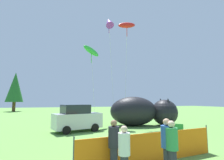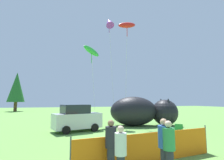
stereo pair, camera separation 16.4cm
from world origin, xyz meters
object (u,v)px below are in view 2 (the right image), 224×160
at_px(parked_car, 77,118).
at_px(spectator_in_black_shirt, 164,144).
at_px(spectator_in_red_shirt, 169,146).
at_px(kite_purple_delta, 109,22).
at_px(folding_chair, 179,130).
at_px(kite_green_fish, 92,51).
at_px(spectator_in_grey_shirt, 121,151).
at_px(kite_red_lizard, 127,26).
at_px(inflatable_cat, 142,112).
at_px(spectator_in_green_shirt, 111,144).

height_order(parked_car, spectator_in_black_shirt, parked_car).
height_order(parked_car, spectator_in_red_shirt, parked_car).
bearing_deg(kite_purple_delta, spectator_in_black_shirt, -97.74).
xyz_separation_m(folding_chair, kite_green_fish, (-4.61, 7.75, 7.21)).
relative_size(spectator_in_black_shirt, spectator_in_red_shirt, 1.03).
distance_m(spectator_in_grey_shirt, spectator_in_red_shirt, 1.65).
bearing_deg(parked_car, spectator_in_grey_shirt, -103.19).
bearing_deg(spectator_in_red_shirt, spectator_in_black_shirt, 99.45).
bearing_deg(spectator_in_red_shirt, folding_chair, 50.03).
distance_m(spectator_in_red_shirt, kite_purple_delta, 17.15).
bearing_deg(spectator_in_red_shirt, spectator_in_grey_shirt, 175.84).
xyz_separation_m(folding_chair, kite_red_lizard, (-0.81, 7.01, 10.26)).
relative_size(inflatable_cat, kite_purple_delta, 0.57).
relative_size(parked_car, spectator_in_green_shirt, 2.30).
relative_size(inflatable_cat, spectator_in_green_shirt, 3.90).
relative_size(parked_car, spectator_in_black_shirt, 2.22).
height_order(parked_car, kite_green_fish, kite_green_fish).
height_order(spectator_in_grey_shirt, kite_purple_delta, kite_purple_delta).
height_order(folding_chair, kite_green_fish, kite_green_fish).
bearing_deg(spectator_in_grey_shirt, kite_green_fish, 84.24).
bearing_deg(kite_purple_delta, folding_chair, -73.45).
relative_size(spectator_in_black_shirt, spectator_in_grey_shirt, 1.10).
bearing_deg(folding_chair, spectator_in_grey_shirt, -3.99).
bearing_deg(kite_purple_delta, parked_car, -135.16).
bearing_deg(inflatable_cat, spectator_in_black_shirt, -99.56).
bearing_deg(spectator_in_black_shirt, inflatable_cat, 66.92).
bearing_deg(spectator_in_red_shirt, kite_purple_delta, 82.53).
xyz_separation_m(parked_car, kite_purple_delta, (3.83, 3.81, 10.46)).
bearing_deg(spectator_in_grey_shirt, folding_chair, 40.02).
bearing_deg(inflatable_cat, kite_green_fish, 172.71).
relative_size(inflatable_cat, spectator_in_red_shirt, 3.87).
xyz_separation_m(parked_car, kite_green_fish, (1.71, 3.20, 6.66)).
relative_size(folding_chair, spectator_in_red_shirt, 0.49).
relative_size(inflatable_cat, spectator_in_grey_shirt, 4.13).
xyz_separation_m(inflatable_cat, spectator_in_red_shirt, (-4.54, -10.95, -0.34)).
distance_m(parked_car, kite_green_fish, 7.59).
bearing_deg(inflatable_cat, spectator_in_grey_shirt, -106.19).
xyz_separation_m(spectator_in_red_shirt, kite_green_fish, (-0.36, 12.81, 6.73)).
relative_size(inflatable_cat, spectator_in_black_shirt, 3.77).
distance_m(inflatable_cat, kite_purple_delta, 10.84).
height_order(inflatable_cat, spectator_in_grey_shirt, inflatable_cat).
xyz_separation_m(inflatable_cat, kite_purple_delta, (-2.78, 2.48, 10.18)).
bearing_deg(kite_red_lizard, spectator_in_red_shirt, -105.86).
bearing_deg(folding_chair, kite_purple_delta, -117.47).
relative_size(folding_chair, inflatable_cat, 0.13).
xyz_separation_m(spectator_in_grey_shirt, spectator_in_red_shirt, (1.64, -0.12, 0.06)).
bearing_deg(spectator_in_red_shirt, inflatable_cat, 67.50).
xyz_separation_m(parked_car, inflatable_cat, (6.61, 1.34, 0.28)).
height_order(folding_chair, kite_purple_delta, kite_purple_delta).
bearing_deg(parked_car, kite_purple_delta, 29.06).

